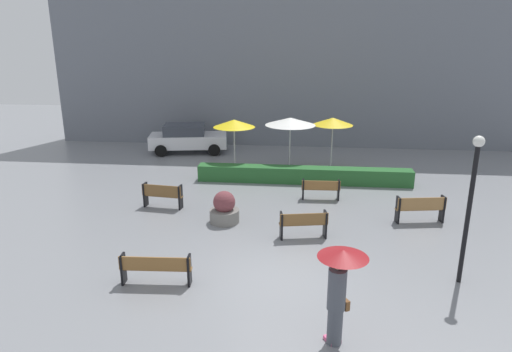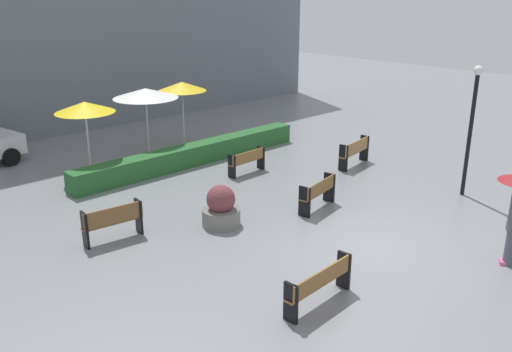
{
  "view_description": "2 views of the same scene",
  "coord_description": "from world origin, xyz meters",
  "px_view_note": "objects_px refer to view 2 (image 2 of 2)",
  "views": [
    {
      "loc": [
        0.68,
        -10.95,
        6.19
      ],
      "look_at": [
        -0.91,
        4.26,
        1.51
      ],
      "focal_mm": 32.05,
      "sensor_mm": 36.0,
      "label": 1
    },
    {
      "loc": [
        -10.46,
        -6.74,
        6.04
      ],
      "look_at": [
        -0.24,
        4.06,
        0.87
      ],
      "focal_mm": 38.28,
      "sensor_mm": 36.0,
      "label": 2
    }
  ],
  "objects_px": {
    "bench_mid_center": "(318,192)",
    "patio_umbrella_yellow_far": "(182,86)",
    "patio_umbrella_yellow": "(85,107)",
    "lamp_post": "(472,118)",
    "bench_far_left": "(113,220)",
    "patio_umbrella_white": "(146,93)",
    "bench_near_left": "(320,282)",
    "planter_pot": "(221,208)",
    "bench_back_row": "(247,160)",
    "bench_far_right": "(355,151)"
  },
  "relations": [
    {
      "from": "patio_umbrella_white",
      "to": "patio_umbrella_yellow_far",
      "type": "xyz_separation_m",
      "value": [
        2.0,
        0.52,
        -0.06
      ]
    },
    {
      "from": "lamp_post",
      "to": "patio_umbrella_yellow",
      "type": "height_order",
      "value": "lamp_post"
    },
    {
      "from": "bench_mid_center",
      "to": "patio_umbrella_white",
      "type": "distance_m",
      "value": 7.9
    },
    {
      "from": "patio_umbrella_white",
      "to": "bench_mid_center",
      "type": "bearing_deg",
      "value": -84.71
    },
    {
      "from": "lamp_post",
      "to": "patio_umbrella_yellow_far",
      "type": "height_order",
      "value": "lamp_post"
    },
    {
      "from": "bench_near_left",
      "to": "bench_far_left",
      "type": "xyz_separation_m",
      "value": [
        -1.5,
        5.46,
        0.04
      ]
    },
    {
      "from": "planter_pot",
      "to": "patio_umbrella_white",
      "type": "bearing_deg",
      "value": 72.93
    },
    {
      "from": "lamp_post",
      "to": "planter_pot",
      "type": "bearing_deg",
      "value": 153.93
    },
    {
      "from": "bench_far_right",
      "to": "bench_near_left",
      "type": "relative_size",
      "value": 0.92
    },
    {
      "from": "bench_near_left",
      "to": "lamp_post",
      "type": "bearing_deg",
      "value": 7.04
    },
    {
      "from": "bench_back_row",
      "to": "bench_mid_center",
      "type": "distance_m",
      "value": 3.77
    },
    {
      "from": "lamp_post",
      "to": "patio_umbrella_yellow_far",
      "type": "xyz_separation_m",
      "value": [
        -2.81,
        10.46,
        -0.06
      ]
    },
    {
      "from": "planter_pot",
      "to": "patio_umbrella_white",
      "type": "relative_size",
      "value": 0.44
    },
    {
      "from": "bench_near_left",
      "to": "bench_far_left",
      "type": "bearing_deg",
      "value": 105.35
    },
    {
      "from": "patio_umbrella_white",
      "to": "bench_far_left",
      "type": "bearing_deg",
      "value": -129.97
    },
    {
      "from": "bench_far_left",
      "to": "patio_umbrella_white",
      "type": "height_order",
      "value": "patio_umbrella_white"
    },
    {
      "from": "bench_far_right",
      "to": "bench_mid_center",
      "type": "xyz_separation_m",
      "value": [
        -4.01,
        -1.72,
        -0.04
      ]
    },
    {
      "from": "planter_pot",
      "to": "bench_back_row",
      "type": "bearing_deg",
      "value": 38.13
    },
    {
      "from": "bench_far_left",
      "to": "bench_mid_center",
      "type": "bearing_deg",
      "value": -22.5
    },
    {
      "from": "patio_umbrella_yellow",
      "to": "patio_umbrella_white",
      "type": "height_order",
      "value": "patio_umbrella_white"
    },
    {
      "from": "bench_far_left",
      "to": "lamp_post",
      "type": "relative_size",
      "value": 0.4
    },
    {
      "from": "bench_far_left",
      "to": "planter_pot",
      "type": "relative_size",
      "value": 1.38
    },
    {
      "from": "bench_mid_center",
      "to": "patio_umbrella_yellow",
      "type": "xyz_separation_m",
      "value": [
        -3.3,
        7.21,
        1.81
      ]
    },
    {
      "from": "bench_far_right",
      "to": "bench_back_row",
      "type": "distance_m",
      "value": 3.9
    },
    {
      "from": "planter_pot",
      "to": "patio_umbrella_yellow_far",
      "type": "bearing_deg",
      "value": 60.54
    },
    {
      "from": "planter_pot",
      "to": "lamp_post",
      "type": "relative_size",
      "value": 0.29
    },
    {
      "from": "bench_mid_center",
      "to": "patio_umbrella_yellow",
      "type": "height_order",
      "value": "patio_umbrella_yellow"
    },
    {
      "from": "patio_umbrella_yellow_far",
      "to": "patio_umbrella_yellow",
      "type": "bearing_deg",
      "value": -168.18
    },
    {
      "from": "lamp_post",
      "to": "patio_umbrella_yellow_far",
      "type": "distance_m",
      "value": 10.84
    },
    {
      "from": "planter_pot",
      "to": "patio_umbrella_yellow",
      "type": "bearing_deg",
      "value": 95.23
    },
    {
      "from": "bench_mid_center",
      "to": "patio_umbrella_yellow_far",
      "type": "height_order",
      "value": "patio_umbrella_yellow_far"
    },
    {
      "from": "bench_back_row",
      "to": "patio_umbrella_yellow",
      "type": "xyz_separation_m",
      "value": [
        -3.96,
        3.5,
        1.86
      ]
    },
    {
      "from": "planter_pot",
      "to": "bench_far_left",
      "type": "bearing_deg",
      "value": 155.96
    },
    {
      "from": "bench_mid_center",
      "to": "planter_pot",
      "type": "height_order",
      "value": "planter_pot"
    },
    {
      "from": "bench_far_right",
      "to": "patio_umbrella_yellow",
      "type": "bearing_deg",
      "value": 143.09
    },
    {
      "from": "bench_far_left",
      "to": "patio_umbrella_yellow",
      "type": "relative_size",
      "value": 0.62
    },
    {
      "from": "bench_back_row",
      "to": "bench_far_left",
      "type": "xyz_separation_m",
      "value": [
        -5.94,
        -1.53,
        0.06
      ]
    },
    {
      "from": "bench_mid_center",
      "to": "bench_far_left",
      "type": "xyz_separation_m",
      "value": [
        -5.28,
        2.19,
        0.02
      ]
    },
    {
      "from": "patio_umbrella_yellow_far",
      "to": "bench_far_left",
      "type": "bearing_deg",
      "value": -137.69
    },
    {
      "from": "bench_back_row",
      "to": "lamp_post",
      "type": "relative_size",
      "value": 0.39
    },
    {
      "from": "bench_near_left",
      "to": "lamp_post",
      "type": "relative_size",
      "value": 0.48
    },
    {
      "from": "bench_mid_center",
      "to": "planter_pot",
      "type": "relative_size",
      "value": 1.39
    },
    {
      "from": "planter_pot",
      "to": "patio_umbrella_yellow",
      "type": "relative_size",
      "value": 0.45
    },
    {
      "from": "bench_far_right",
      "to": "patio_umbrella_yellow_far",
      "type": "distance_m",
      "value": 7.22
    },
    {
      "from": "bench_mid_center",
      "to": "patio_umbrella_white",
      "type": "bearing_deg",
      "value": 95.29
    },
    {
      "from": "bench_near_left",
      "to": "planter_pot",
      "type": "bearing_deg",
      "value": 76.3
    },
    {
      "from": "bench_far_right",
      "to": "planter_pot",
      "type": "height_order",
      "value": "planter_pot"
    },
    {
      "from": "bench_mid_center",
      "to": "patio_umbrella_yellow_far",
      "type": "bearing_deg",
      "value": 81.03
    },
    {
      "from": "bench_mid_center",
      "to": "patio_umbrella_yellow_far",
      "type": "distance_m",
      "value": 8.47
    },
    {
      "from": "bench_mid_center",
      "to": "patio_umbrella_yellow",
      "type": "distance_m",
      "value": 8.13
    }
  ]
}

